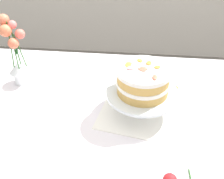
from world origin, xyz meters
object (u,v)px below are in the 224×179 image
at_px(dining_table, 93,132).
at_px(cake_stand, 142,95).
at_px(flower_vase, 15,54).
at_px(layer_cake, 143,80).

relative_size(dining_table, cake_stand, 4.83).
distance_m(cake_stand, flower_vase, 0.59).
height_order(layer_cake, flower_vase, flower_vase).
bearing_deg(flower_vase, layer_cake, -14.59).
bearing_deg(cake_stand, flower_vase, 165.41).
bearing_deg(cake_stand, layer_cake, 147.86).
relative_size(dining_table, layer_cake, 6.61).
bearing_deg(flower_vase, dining_table, -28.64).
height_order(cake_stand, flower_vase, flower_vase).
xyz_separation_m(dining_table, cake_stand, (0.20, 0.06, 0.17)).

